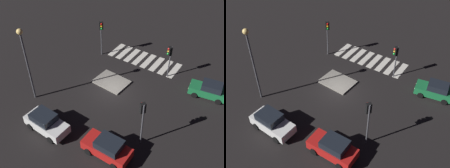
% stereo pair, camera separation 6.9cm
% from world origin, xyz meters
% --- Properties ---
extents(ground_plane, '(80.00, 80.00, 0.00)m').
position_xyz_m(ground_plane, '(0.00, 0.00, 0.00)').
color(ground_plane, black).
extents(traffic_island, '(3.79, 2.95, 0.18)m').
position_xyz_m(traffic_island, '(0.88, -1.22, 0.09)').
color(traffic_island, gray).
rests_on(traffic_island, ground).
extents(car_green, '(4.06, 2.27, 1.70)m').
position_xyz_m(car_green, '(-8.70, -4.96, 0.83)').
color(car_green, '#196B38').
rests_on(car_green, ground).
extents(car_red, '(4.22, 2.00, 1.83)m').
position_xyz_m(car_red, '(-4.16, 6.87, 0.90)').
color(car_red, red).
rests_on(car_red, ground).
extents(car_white, '(4.28, 2.11, 1.84)m').
position_xyz_m(car_white, '(1.96, 7.69, 0.90)').
color(car_white, silver).
rests_on(car_white, ground).
extents(traffic_light_south, '(0.54, 0.53, 3.93)m').
position_xyz_m(traffic_light_south, '(-3.70, -5.54, 2.98)').
color(traffic_light_south, '#47474C').
rests_on(traffic_light_south, ground).
extents(traffic_light_west, '(0.53, 0.54, 4.54)m').
position_xyz_m(traffic_light_west, '(-5.74, 4.17, 3.44)').
color(traffic_light_west, '#47474C').
rests_on(traffic_light_west, ground).
extents(traffic_light_east, '(0.54, 0.54, 4.55)m').
position_xyz_m(traffic_light_east, '(4.99, -5.12, 3.45)').
color(traffic_light_east, '#47474C').
rests_on(traffic_light_east, ground).
extents(street_lamp, '(0.56, 0.56, 7.91)m').
position_xyz_m(street_lamp, '(6.09, 5.23, 5.37)').
color(street_lamp, '#47474C').
rests_on(street_lamp, ground).
extents(crosswalk_near, '(8.75, 3.20, 0.02)m').
position_xyz_m(crosswalk_near, '(0.00, -7.12, 0.01)').
color(crosswalk_near, silver).
rests_on(crosswalk_near, ground).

